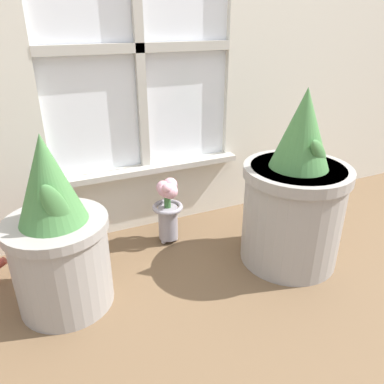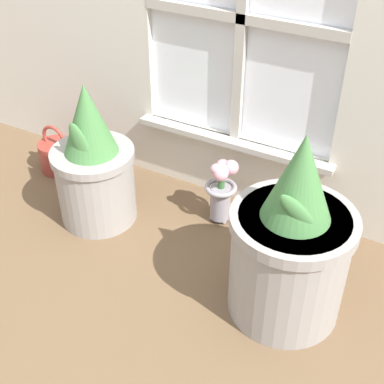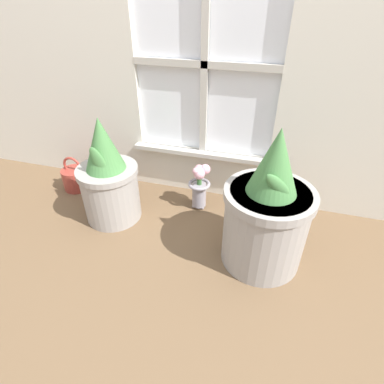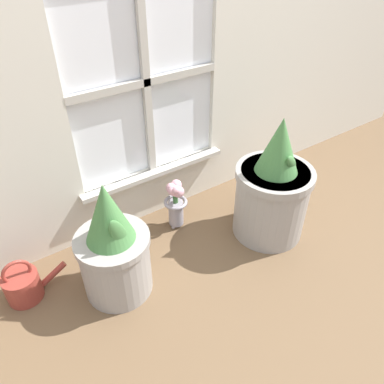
% 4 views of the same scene
% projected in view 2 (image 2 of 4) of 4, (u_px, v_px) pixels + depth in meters
% --- Properties ---
extents(ground_plane, '(10.00, 10.00, 0.00)m').
position_uv_depth(ground_plane, '(152.00, 293.00, 1.85)').
color(ground_plane, brown).
extents(potted_plant_left, '(0.32, 0.32, 0.58)m').
position_uv_depth(potted_plant_left, '(94.00, 166.00, 2.04)').
color(potted_plant_left, '#9E9993').
rests_on(potted_plant_left, ground_plane).
extents(potted_plant_right, '(0.39, 0.39, 0.67)m').
position_uv_depth(potted_plant_right, '(291.00, 246.00, 1.64)').
color(potted_plant_right, '#9E9993').
rests_on(potted_plant_right, ground_plane).
extents(flower_vase, '(0.13, 0.13, 0.28)m').
position_uv_depth(flower_vase, '(221.00, 186.00, 2.07)').
color(flower_vase, '#99939E').
rests_on(flower_vase, ground_plane).
extents(watering_can, '(0.28, 0.16, 0.23)m').
position_uv_depth(watering_can, '(57.00, 155.00, 2.42)').
color(watering_can, '#99382D').
rests_on(watering_can, ground_plane).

